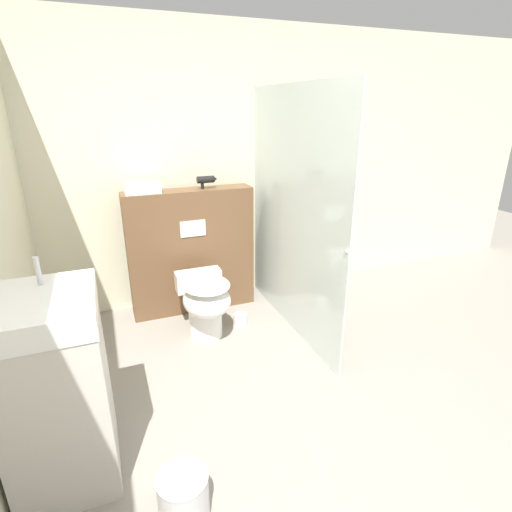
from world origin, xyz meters
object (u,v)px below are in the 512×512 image
(toilet, at_px, (205,302))
(waste_bin, at_px, (184,498))
(sink_vanity, at_px, (58,391))
(hair_drier, at_px, (206,180))

(toilet, xyz_separation_m, waste_bin, (-0.50, -1.49, -0.19))
(toilet, height_order, waste_bin, toilet)
(sink_vanity, distance_m, waste_bin, 0.78)
(toilet, relative_size, waste_bin, 2.20)
(hair_drier, height_order, waste_bin, hair_drier)
(sink_vanity, bearing_deg, toilet, 45.77)
(toilet, bearing_deg, hair_drier, 70.55)
(sink_vanity, xyz_separation_m, waste_bin, (0.49, -0.48, -0.38))
(toilet, bearing_deg, waste_bin, -108.46)
(sink_vanity, xyz_separation_m, hair_drier, (1.18, 1.56, 0.69))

